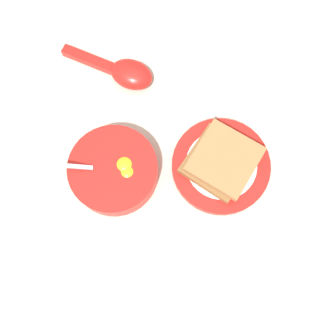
{
  "coord_description": "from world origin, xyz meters",
  "views": [
    {
      "loc": [
        -0.1,
        0.01,
        0.67
      ],
      "look_at": [
        0.03,
        -0.1,
        0.02
      ],
      "focal_mm": 42.0,
      "sensor_mm": 36.0,
      "label": 1
    }
  ],
  "objects_px": {
    "egg_bowl": "(114,171)",
    "toast_sandwich": "(222,161)",
    "toast_plate": "(221,166)",
    "soup_spoon": "(124,72)"
  },
  "relations": [
    {
      "from": "toast_plate",
      "to": "egg_bowl",
      "type": "bearing_deg",
      "value": 56.0
    },
    {
      "from": "egg_bowl",
      "to": "toast_sandwich",
      "type": "bearing_deg",
      "value": -123.29
    },
    {
      "from": "toast_plate",
      "to": "soup_spoon",
      "type": "xyz_separation_m",
      "value": [
        0.25,
        0.03,
        0.01
      ]
    },
    {
      "from": "toast_sandwich",
      "to": "soup_spoon",
      "type": "xyz_separation_m",
      "value": [
        0.24,
        0.03,
        -0.02
      ]
    },
    {
      "from": "soup_spoon",
      "to": "toast_plate",
      "type": "bearing_deg",
      "value": -173.66
    },
    {
      "from": "egg_bowl",
      "to": "toast_sandwich",
      "type": "distance_m",
      "value": 0.18
    },
    {
      "from": "toast_plate",
      "to": "toast_sandwich",
      "type": "bearing_deg",
      "value": 1.67
    },
    {
      "from": "egg_bowl",
      "to": "toast_plate",
      "type": "height_order",
      "value": "egg_bowl"
    },
    {
      "from": "toast_sandwich",
      "to": "egg_bowl",
      "type": "bearing_deg",
      "value": 56.71
    },
    {
      "from": "toast_sandwich",
      "to": "soup_spoon",
      "type": "height_order",
      "value": "toast_sandwich"
    }
  ]
}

